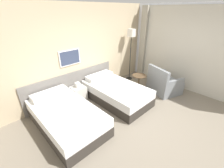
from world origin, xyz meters
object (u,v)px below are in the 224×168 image
armchair (164,84)px  floor_lamp (131,39)px  bed_near_door (66,117)px  side_table (139,80)px  bed_near_window (116,92)px  nightstand (79,93)px

armchair → floor_lamp: bearing=19.4°
bed_near_door → side_table: (2.67, -0.10, 0.12)m
bed_near_door → bed_near_window: 1.65m
bed_near_window → floor_lamp: bearing=25.7°
bed_near_window → nightstand: bearing=137.3°
bed_near_door → floor_lamp: size_ratio=1.06×
bed_near_door → bed_near_window: (1.65, 0.00, 0.00)m
floor_lamp → armchair: floor_lamp is taller
side_table → armchair: armchair is taller
bed_near_window → nightstand: size_ratio=3.40×
armchair → bed_near_window: bearing=82.7°
bed_near_door → armchair: 3.26m
nightstand → side_table: nightstand is taller
nightstand → side_table: (1.84, -0.86, 0.14)m
bed_near_door → floor_lamp: bearing=13.0°
bed_near_door → armchair: armchair is taller
bed_near_door → nightstand: bearing=42.7°
bed_near_door → side_table: bearing=-2.1°
bed_near_door → armchair: bearing=-13.4°
bed_near_window → bed_near_door: bearing=180.0°
side_table → armchair: (0.50, -0.66, -0.10)m
floor_lamp → side_table: bearing=-120.8°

